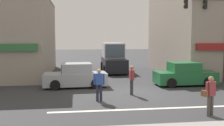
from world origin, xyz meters
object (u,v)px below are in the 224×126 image
traffic_light_mast (214,25)px  box_truck_waiting_far (113,59)px  utility_pole_near_left (20,29)px  pedestrian_mid_crossing (99,83)px  pedestrian_foreground_with_bag (210,93)px  sedan_parked_curbside (185,75)px  sedan_crossing_leftbound (75,76)px  pedestrian_far_side (132,78)px

traffic_light_mast → box_truck_waiting_far: (-6.14, 7.29, -2.92)m
utility_pole_near_left → traffic_light_mast: utility_pole_near_left is taller
box_truck_waiting_far → pedestrian_mid_crossing: bearing=-101.5°
traffic_light_mast → pedestrian_foreground_with_bag: size_ratio=3.71×
utility_pole_near_left → box_truck_waiting_far: bearing=35.8°
box_truck_waiting_far → sedan_parked_curbside: 8.80m
pedestrian_mid_crossing → pedestrian_foreground_with_bag: bearing=-36.3°
pedestrian_foreground_with_bag → pedestrian_mid_crossing: same height
traffic_light_mast → box_truck_waiting_far: size_ratio=1.10×
utility_pole_near_left → traffic_light_mast: bearing=-8.0°
sedan_crossing_leftbound → pedestrian_foreground_with_bag: size_ratio=2.50×
sedan_crossing_leftbound → sedan_parked_curbside: bearing=-2.3°
utility_pole_near_left → traffic_light_mast: size_ratio=1.19×
utility_pole_near_left → traffic_light_mast: 13.74m
pedestrian_far_side → traffic_light_mast: bearing=25.8°
traffic_light_mast → sedan_parked_curbside: size_ratio=1.51×
box_truck_waiting_far → pedestrian_foreground_with_bag: bearing=-82.6°
sedan_parked_curbside → pedestrian_far_side: pedestrian_far_side is taller
box_truck_waiting_far → pedestrian_foreground_with_bag: size_ratio=3.39×
sedan_crossing_leftbound → sedan_parked_curbside: same height
pedestrian_foreground_with_bag → pedestrian_mid_crossing: (-4.31, 3.16, -0.00)m
sedan_parked_curbside → pedestrian_far_side: size_ratio=2.46×
sedan_crossing_leftbound → pedestrian_far_side: (3.17, -2.85, 0.24)m
utility_pole_near_left → traffic_light_mast: (13.61, -1.91, 0.34)m
utility_pole_near_left → pedestrian_foreground_with_bag: utility_pole_near_left is taller
box_truck_waiting_far → pedestrian_foreground_with_bag: 15.01m
utility_pole_near_left → sedan_crossing_leftbound: bearing=-30.1°
traffic_light_mast → pedestrian_foreground_with_bag: bearing=-119.1°
utility_pole_near_left → sedan_crossing_leftbound: 5.45m
pedestrian_foreground_with_bag → pedestrian_far_side: bearing=118.0°
sedan_crossing_leftbound → sedan_parked_curbside: size_ratio=1.01×
pedestrian_mid_crossing → sedan_crossing_leftbound: bearing=106.4°
pedestrian_far_side → pedestrian_foreground_with_bag: bearing=-62.0°
sedan_crossing_leftbound → box_truck_waiting_far: (3.60, 7.62, 0.54)m
sedan_crossing_leftbound → pedestrian_far_side: bearing=-42.0°
traffic_light_mast → pedestrian_foreground_with_bag: (-4.22, -7.60, -3.22)m
utility_pole_near_left → pedestrian_far_side: (7.03, -5.09, -2.88)m
utility_pole_near_left → pedestrian_foreground_with_bag: size_ratio=4.41×
sedan_crossing_leftbound → pedestrian_foreground_with_bag: pedestrian_foreground_with_bag is taller
traffic_light_mast → pedestrian_mid_crossing: traffic_light_mast is taller
utility_pole_near_left → sedan_parked_curbside: utility_pole_near_left is taller
sedan_crossing_leftbound → pedestrian_mid_crossing: 4.28m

